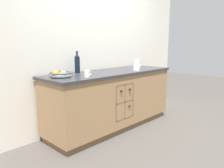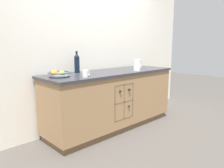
{
  "view_description": "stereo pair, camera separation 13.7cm",
  "coord_description": "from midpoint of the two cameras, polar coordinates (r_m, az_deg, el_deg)",
  "views": [
    {
      "loc": [
        -2.39,
        -2.3,
        1.29
      ],
      "look_at": [
        0.0,
        0.0,
        0.69
      ],
      "focal_mm": 35.0,
      "sensor_mm": 36.0,
      "label": 1
    },
    {
      "loc": [
        -2.29,
        -2.39,
        1.29
      ],
      "look_at": [
        0.0,
        0.0,
        0.69
      ],
      "focal_mm": 35.0,
      "sensor_mm": 36.0,
      "label": 2
    }
  ],
  "objects": [
    {
      "name": "ground_plane",
      "position": [
        3.55,
        1.12,
        -11.1
      ],
      "size": [
        14.0,
        14.0,
        0.0
      ],
      "primitive_type": "plane",
      "color": "#4C4742"
    },
    {
      "name": "back_wall",
      "position": [
        3.6,
        -3.29,
        9.94
      ],
      "size": [
        4.57,
        0.06,
        2.55
      ],
      "primitive_type": "cube",
      "color": "silver",
      "rests_on": "ground_plane"
    },
    {
      "name": "kitchen_island",
      "position": [
        3.41,
        1.17,
        -4.02
      ],
      "size": [
        2.21,
        0.7,
        0.89
      ],
      "color": "brown",
      "rests_on": "ground_plane"
    },
    {
      "name": "fruit_bowl",
      "position": [
        2.82,
        -12.28,
        2.7
      ],
      "size": [
        0.29,
        0.29,
        0.09
      ],
      "color": "#4C5666",
      "rests_on": "kitchen_island"
    },
    {
      "name": "white_pitcher",
      "position": [
        3.48,
        7.71,
        5.01
      ],
      "size": [
        0.17,
        0.12,
        0.17
      ],
      "color": "white",
      "rests_on": "kitchen_island"
    },
    {
      "name": "ceramic_mug",
      "position": [
        2.76,
        -5.55,
        2.74
      ],
      "size": [
        0.11,
        0.07,
        0.09
      ],
      "color": "white",
      "rests_on": "kitchen_island"
    },
    {
      "name": "standing_wine_bottle",
      "position": [
        3.18,
        -7.94,
        5.41
      ],
      "size": [
        0.08,
        0.08,
        0.31
      ],
      "color": "black",
      "rests_on": "kitchen_island"
    }
  ]
}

